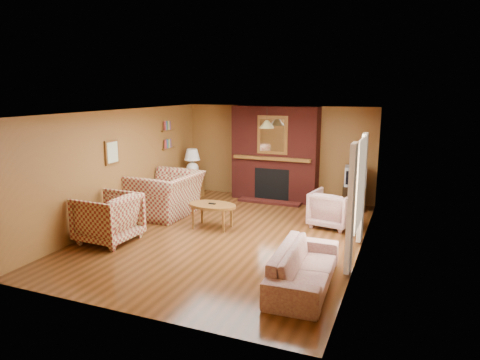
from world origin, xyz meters
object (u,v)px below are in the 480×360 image
at_px(fireplace, 275,154).
at_px(table_lamp, 192,160).
at_px(coffee_table, 212,207).
at_px(side_table, 193,186).
at_px(plaid_loveseat, 166,194).
at_px(plaid_armchair, 108,218).
at_px(tv_stand, 354,197).
at_px(floral_armchair, 332,209).
at_px(crt_tv, 356,176).
at_px(floral_sofa, 304,267).

height_order(fireplace, table_lamp, fireplace).
height_order(coffee_table, side_table, side_table).
bearing_deg(plaid_loveseat, plaid_armchair, -1.75).
relative_size(coffee_table, tv_stand, 1.76).
bearing_deg(plaid_armchair, coffee_table, 136.85).
xyz_separation_m(plaid_armchair, floral_armchair, (3.73, 2.47, -0.08)).
bearing_deg(side_table, plaid_loveseat, -81.77).
height_order(plaid_loveseat, side_table, plaid_loveseat).
distance_m(floral_armchair, coffee_table, 2.49).
bearing_deg(plaid_loveseat, side_table, -170.49).
bearing_deg(coffee_table, table_lamp, 126.62).
xyz_separation_m(fireplace, floral_armchair, (1.78, -1.68, -0.80)).
bearing_deg(floral_armchair, tv_stand, -90.13).
bearing_deg(coffee_table, crt_tv, 44.89).
height_order(fireplace, tv_stand, fireplace).
distance_m(floral_armchair, side_table, 4.05).
relative_size(floral_sofa, side_table, 3.25).
bearing_deg(plaid_armchair, table_lamp, -175.28).
distance_m(plaid_loveseat, coffee_table, 1.44).
bearing_deg(crt_tv, table_lamp, -175.26).
height_order(floral_armchair, side_table, floral_armchair).
distance_m(plaid_armchair, coffee_table, 2.06).
distance_m(side_table, crt_tv, 4.20).
bearing_deg(plaid_armchair, floral_armchair, 125.86).
relative_size(table_lamp, tv_stand, 1.17).
bearing_deg(table_lamp, fireplace, 14.29).
distance_m(fireplace, plaid_loveseat, 3.00).
bearing_deg(table_lamp, plaid_loveseat, -81.77).
bearing_deg(crt_tv, floral_armchair, -100.15).
distance_m(coffee_table, side_table, 2.72).
relative_size(fireplace, coffee_table, 2.34).
relative_size(floral_armchair, tv_stand, 1.42).
xyz_separation_m(tv_stand, crt_tv, (0.00, -0.01, 0.52)).
xyz_separation_m(plaid_loveseat, floral_armchair, (3.63, 0.58, -0.11)).
bearing_deg(plaid_armchair, side_table, -175.28).
bearing_deg(tv_stand, fireplace, 170.66).
height_order(plaid_loveseat, table_lamp, table_lamp).
relative_size(fireplace, crt_tv, 4.42).
relative_size(fireplace, table_lamp, 3.51).
bearing_deg(plaid_loveseat, tv_stand, 119.32).
relative_size(floral_sofa, crt_tv, 3.59).
bearing_deg(side_table, coffee_table, -53.38).
relative_size(plaid_loveseat, floral_sofa, 0.76).
bearing_deg(floral_armchair, plaid_armchair, 43.49).
bearing_deg(floral_armchair, floral_sofa, 102.29).
bearing_deg(tv_stand, table_lamp, -179.37).
relative_size(plaid_loveseat, table_lamp, 2.18).
relative_size(floral_armchair, side_table, 1.38).
xyz_separation_m(fireplace, floral_sofa, (1.90, -4.59, -0.90)).
height_order(plaid_loveseat, tv_stand, plaid_loveseat).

